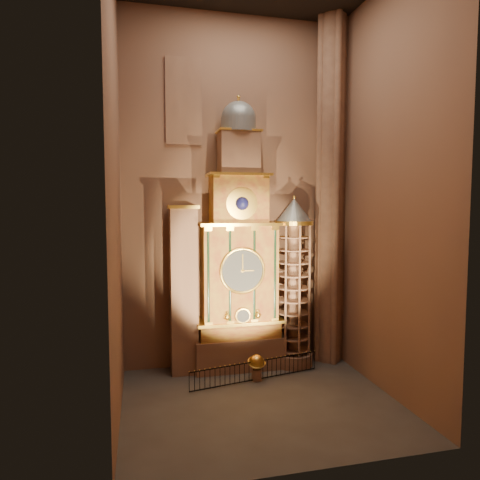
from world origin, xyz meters
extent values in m
plane|color=#383330|center=(0.00, 0.00, 0.00)|extent=(14.00, 14.00, 0.00)
plane|color=#8D644C|center=(0.00, 6.00, 11.00)|extent=(22.00, 0.00, 22.00)
plane|color=#8D644C|center=(-7.00, 0.00, 11.00)|extent=(0.00, 22.00, 22.00)
plane|color=#8D644C|center=(7.00, 0.00, 11.00)|extent=(0.00, 22.00, 22.00)
cube|color=#8C634C|center=(0.00, 5.00, 1.00)|extent=(5.60, 2.20, 2.00)
cube|color=maroon|center=(0.00, 5.00, 2.50)|extent=(5.00, 2.00, 1.00)
cube|color=#F7C548|center=(0.00, 4.95, 3.05)|extent=(5.40, 2.30, 0.18)
cube|color=maroon|center=(0.00, 5.00, 6.00)|extent=(4.60, 2.00, 6.00)
cylinder|color=black|center=(-2.05, 4.14, 6.00)|extent=(0.32, 0.32, 5.60)
cylinder|color=black|center=(-0.75, 4.14, 6.00)|extent=(0.32, 0.32, 5.60)
cylinder|color=black|center=(0.75, 4.14, 6.00)|extent=(0.32, 0.32, 5.60)
cylinder|color=black|center=(2.05, 4.14, 6.00)|extent=(0.32, 0.32, 5.60)
cube|color=#F7C548|center=(0.00, 4.95, 9.05)|extent=(5.00, 2.25, 0.18)
cylinder|color=#2D3033|center=(0.00, 3.99, 6.30)|extent=(2.60, 0.12, 2.60)
torus|color=#F7C548|center=(0.00, 3.94, 6.30)|extent=(2.80, 0.16, 2.80)
cylinder|color=#F7C548|center=(0.00, 3.84, 3.60)|extent=(0.90, 0.10, 0.90)
sphere|color=#F7C548|center=(-0.95, 3.89, 3.55)|extent=(0.36, 0.36, 0.36)
sphere|color=#F7C548|center=(0.95, 3.89, 3.55)|extent=(0.36, 0.36, 0.36)
cube|color=maroon|center=(0.00, 5.00, 10.50)|extent=(3.40, 1.80, 3.00)
sphere|color=#0E0D44|center=(0.00, 4.09, 10.30)|extent=(0.80, 0.80, 0.80)
cube|color=#F7C548|center=(0.00, 4.95, 12.05)|extent=(3.80, 2.00, 0.15)
cube|color=#8C634C|center=(0.00, 5.00, 13.30)|extent=(2.40, 1.60, 2.60)
sphere|color=slate|center=(0.00, 5.00, 15.40)|extent=(2.10, 2.10, 2.10)
cylinder|color=#F7C548|center=(0.00, 5.00, 16.30)|extent=(0.14, 0.14, 0.80)
cube|color=#8C634C|center=(-3.40, 5.00, 5.00)|extent=(1.60, 1.40, 10.00)
cube|color=#F7C548|center=(-3.40, 4.58, 3.00)|extent=(1.35, 0.10, 2.10)
cube|color=#442212|center=(-3.40, 4.52, 3.00)|extent=(1.05, 0.04, 1.75)
cube|color=#F7C548|center=(-3.40, 4.58, 5.60)|extent=(1.35, 0.10, 2.10)
cube|color=#442212|center=(-3.40, 4.52, 5.60)|extent=(1.05, 0.04, 1.75)
cube|color=#F7C548|center=(-3.40, 4.58, 8.20)|extent=(1.35, 0.10, 2.10)
cube|color=#442212|center=(-3.40, 4.52, 8.20)|extent=(1.05, 0.04, 1.75)
cube|color=#F7C548|center=(-3.40, 5.00, 10.10)|extent=(1.80, 1.60, 0.20)
cylinder|color=#8C634C|center=(3.50, 4.70, 0.40)|extent=(2.50, 2.50, 0.80)
cylinder|color=#8C634C|center=(3.50, 4.70, 4.90)|extent=(0.70, 0.70, 8.20)
cylinder|color=#F7C548|center=(3.50, 4.70, 9.10)|extent=(2.40, 2.40, 0.25)
cone|color=slate|center=(3.50, 4.70, 9.90)|extent=(2.30, 2.30, 1.50)
sphere|color=#F7C548|center=(3.50, 4.70, 10.70)|extent=(0.20, 0.20, 0.20)
cylinder|color=#8C634C|center=(6.10, 5.00, 11.00)|extent=(1.60, 1.60, 22.00)
cylinder|color=#8C634C|center=(6.90, 5.00, 11.00)|extent=(0.44, 0.44, 22.00)
cylinder|color=#8C634C|center=(5.30, 5.00, 11.00)|extent=(0.44, 0.44, 22.00)
cylinder|color=#8C634C|center=(6.10, 5.80, 11.00)|extent=(0.44, 0.44, 22.00)
cylinder|color=#8C634C|center=(6.10, 4.20, 11.00)|extent=(0.44, 0.44, 22.00)
cube|color=navy|center=(-3.20, 5.94, 16.50)|extent=(2.00, 0.10, 5.00)
cube|color=#8C634C|center=(-3.20, 5.88, 16.50)|extent=(2.20, 0.06, 5.20)
cylinder|color=#8C634C|center=(0.56, 2.74, 0.33)|extent=(0.57, 0.57, 0.67)
sphere|color=gold|center=(0.56, 2.74, 1.10)|extent=(0.86, 0.86, 0.86)
torus|color=gold|center=(0.56, 2.74, 1.10)|extent=(1.07, 1.01, 0.46)
cube|color=black|center=(0.51, 2.68, 1.16)|extent=(7.95, 1.63, 0.05)
cube|color=black|center=(0.51, 2.68, 0.10)|extent=(7.95, 1.63, 0.05)
camera|label=1|loc=(-5.94, -20.60, 10.10)|focal=32.00mm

